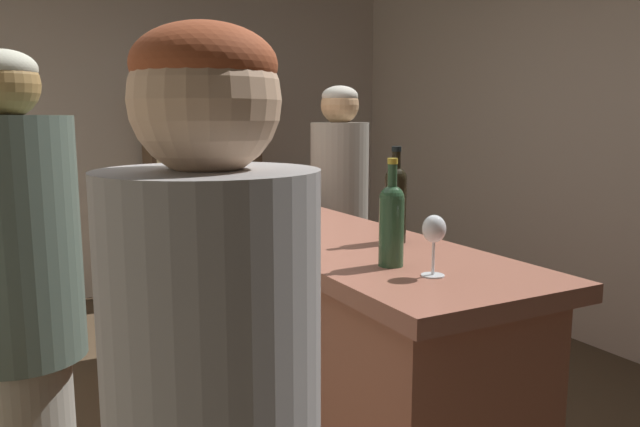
{
  "coord_description": "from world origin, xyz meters",
  "views": [
    {
      "loc": [
        -0.71,
        -2.29,
        1.49
      ],
      "look_at": [
        0.51,
        0.02,
        1.08
      ],
      "focal_mm": 34.11,
      "sensor_mm": 36.0,
      "label": 1
    }
  ],
  "objects": [
    {
      "name": "patron_in_navy",
      "position": [
        -0.68,
        -0.51,
        0.92
      ],
      "size": [
        0.32,
        0.32,
        1.66
      ],
      "rotation": [
        0.0,
        0.0,
        0.29
      ],
      "color": "gray",
      "rests_on": "ground"
    },
    {
      "name": "wine_bottle_pinot",
      "position": [
        0.25,
        -0.91,
        1.2
      ],
      "size": [
        0.07,
        0.07,
        0.3
      ],
      "color": "#2A4C2F",
      "rests_on": "bar_counter"
    },
    {
      "name": "cheese_plate",
      "position": [
        0.28,
        0.57,
        1.08
      ],
      "size": [
        0.19,
        0.19,
        0.01
      ],
      "primitive_type": "cylinder",
      "color": "white",
      "rests_on": "bar_counter"
    },
    {
      "name": "display_bottle_center",
      "position": [
        1.08,
        2.72,
        1.87
      ],
      "size": [
        0.06,
        0.06,
        0.32
      ],
      "color": "#212333",
      "rests_on": "display_cabinet"
    },
    {
      "name": "wall_back",
      "position": [
        0.0,
        3.02,
        1.46
      ],
      "size": [
        5.46,
        0.12,
        2.91
      ],
      "primitive_type": "cube",
      "color": "#BDAD9E",
      "rests_on": "ground"
    },
    {
      "name": "display_bottle_midleft",
      "position": [
        0.84,
        2.72,
        1.86
      ],
      "size": [
        0.08,
        0.08,
        0.28
      ],
      "color": "#1F3420",
      "rests_on": "display_cabinet"
    },
    {
      "name": "wine_bottle_rose",
      "position": [
        0.35,
        1.13,
        1.22
      ],
      "size": [
        0.06,
        0.06,
        0.32
      ],
      "color": "black",
      "rests_on": "bar_counter"
    },
    {
      "name": "bar_counter",
      "position": [
        0.32,
        0.13,
        0.54
      ],
      "size": [
        0.58,
        2.88,
        1.07
      ],
      "color": "#A05F47",
      "rests_on": "ground"
    },
    {
      "name": "bartender",
      "position": [
        0.94,
        0.59,
        0.93
      ],
      "size": [
        0.32,
        0.32,
        1.66
      ],
      "rotation": [
        0.0,
        0.0,
        3.38
      ],
      "color": "#AFA897",
      "rests_on": "ground"
    },
    {
      "name": "wine_glass_mid",
      "position": [
        0.28,
        0.9,
        1.18
      ],
      "size": [
        0.07,
        0.07,
        0.15
      ],
      "color": "white",
      "rests_on": "bar_counter"
    },
    {
      "name": "wine_bottle_merlot",
      "position": [
        0.45,
        -0.64,
        1.22
      ],
      "size": [
        0.07,
        0.07,
        0.32
      ],
      "color": "black",
      "rests_on": "bar_counter"
    },
    {
      "name": "flower_arrangement",
      "position": [
        0.2,
        1.34,
        1.23
      ],
      "size": [
        0.18,
        0.16,
        0.38
      ],
      "color": "tan",
      "rests_on": "bar_counter"
    },
    {
      "name": "display_bottle_left",
      "position": [
        0.56,
        2.72,
        1.88
      ],
      "size": [
        0.07,
        0.07,
        0.32
      ],
      "color": "#1D2935",
      "rests_on": "display_cabinet"
    },
    {
      "name": "display_cabinet",
      "position": [
        0.82,
        2.72,
        0.9
      ],
      "size": [
        1.01,
        0.42,
        1.73
      ],
      "color": "brown",
      "rests_on": "ground"
    },
    {
      "name": "wine_glass_front",
      "position": [
        0.28,
        -1.05,
        1.19
      ],
      "size": [
        0.06,
        0.06,
        0.16
      ],
      "color": "white",
      "rests_on": "bar_counter"
    }
  ]
}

